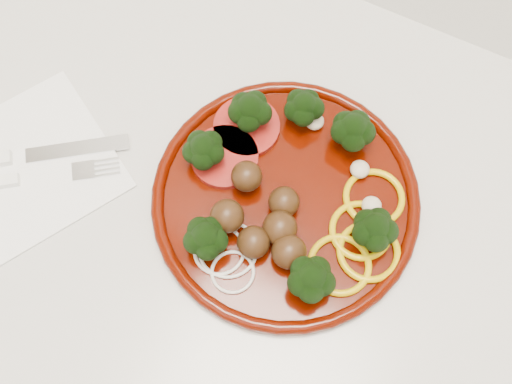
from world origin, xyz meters
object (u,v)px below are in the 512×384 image
at_px(knife, 6,158).
at_px(plate, 285,195).
at_px(napkin, 29,165).
at_px(fork, 3,182).

bearing_deg(knife, plate, -18.23).
distance_m(plate, napkin, 0.28).
bearing_deg(plate, fork, -156.94).
xyz_separation_m(plate, knife, (-0.29, -0.09, -0.01)).
bearing_deg(fork, knife, 83.00).
bearing_deg(napkin, knife, -166.50).
distance_m(knife, fork, 0.03).
relative_size(napkin, fork, 1.08).
bearing_deg(fork, napkin, 33.31).
xyz_separation_m(napkin, fork, (-0.01, -0.03, 0.01)).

